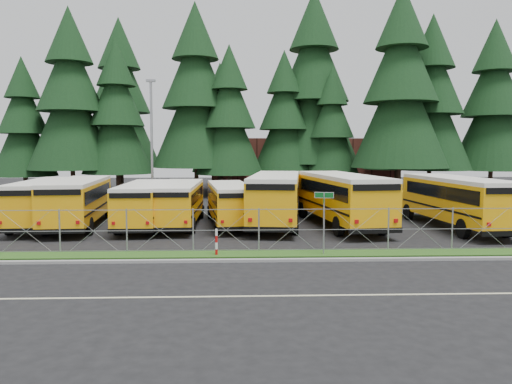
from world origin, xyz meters
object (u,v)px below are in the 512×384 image
bus_5 (276,200)px  bus_3 (180,204)px  bus_6 (340,200)px  bus_4 (230,205)px  striped_bollard (216,242)px  bus_east (454,203)px  street_sign (324,210)px  bus_0 (46,203)px  bus_1 (79,203)px  bus_2 (145,205)px  light_standard (152,139)px

bus_5 → bus_3: bearing=-171.2°
bus_3 → bus_6: size_ratio=0.83×
bus_4 → striped_bollard: (-0.44, -8.98, -0.68)m
striped_bollard → bus_4: bearing=87.2°
bus_east → street_sign: bus_east is taller
bus_0 → bus_1: (2.08, -0.26, 0.04)m
bus_0 → bus_6: (17.89, -0.51, 0.19)m
bus_0 → bus_3: size_ratio=1.06×
bus_5 → bus_6: size_ratio=0.99×
bus_4 → street_sign: 10.02m
bus_1 → bus_5: (11.95, 0.33, 0.14)m
street_sign → striped_bollard: street_sign is taller
bus_2 → street_sign: bearing=-43.6°
bus_1 → bus_4: 9.08m
bus_5 → light_standard: light_standard is taller
bus_1 → bus_2: bearing=-7.1°
bus_0 → bus_east: (24.51, -1.61, 0.12)m
bus_5 → light_standard: bearing=142.2°
bus_0 → bus_4: bus_0 is taller
bus_0 → bus_4: size_ratio=1.09×
bus_1 → bus_4: size_ratio=1.13×
bus_4 → street_sign: street_sign is taller
bus_2 → bus_4: 5.12m
bus_east → striped_bollard: 15.63m
bus_3 → bus_6: (9.79, -0.45, 0.26)m
street_sign → bus_5: bearing=98.9°
bus_0 → bus_1: bus_1 is taller
bus_2 → bus_3: (2.05, 0.28, 0.00)m
bus_4 → bus_5: bearing=-7.1°
bus_3 → street_sign: size_ratio=3.60×
bus_1 → bus_5: size_ratio=0.91×
bus_2 → striped_bollard: size_ratio=8.43×
bus_4 → bus_6: bearing=-11.8°
striped_bollard → bus_1: bearing=135.0°
bus_east → light_standard: bearing=147.2°
bus_4 → light_standard: (-6.27, 9.22, 4.22)m
bus_6 → light_standard: bearing=135.7°
bus_4 → street_sign: bearing=-71.2°
striped_bollard → light_standard: bearing=107.8°
striped_bollard → bus_6: bearing=49.4°
bus_0 → bus_3: bus_0 is taller
bus_0 → street_sign: 17.85m
bus_5 → street_sign: 9.12m
bus_6 → bus_east: 6.71m
bus_2 → bus_5: size_ratio=0.84×
street_sign → bus_2: bearing=137.6°
bus_east → street_sign: 11.66m
bus_1 → striped_bollard: (8.63, -8.63, -0.84)m
bus_6 → light_standard: size_ratio=1.20×
bus_6 → light_standard: (-13.02, 9.83, 3.91)m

